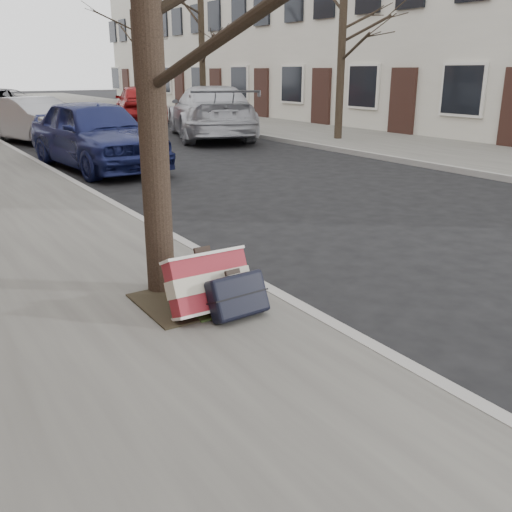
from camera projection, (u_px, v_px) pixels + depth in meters
ground at (455, 311)px, 5.04m from camera, size 120.00×120.00×0.00m
far_sidewalk at (262, 126)px, 21.02m from camera, size 4.00×70.00×0.12m
house_far at (357, 30)px, 23.47m from camera, size 6.70×40.00×7.20m
dirt_patch at (190, 300)px, 4.93m from camera, size 0.85×0.85×0.02m
suitcase_red at (209, 283)px, 4.63m from camera, size 0.67×0.37×0.52m
suitcase_navy at (238, 295)px, 4.55m from camera, size 0.50×0.31×0.38m
car_near_front at (96, 134)px, 12.09m from camera, size 2.11×4.45×1.47m
car_near_mid at (36, 121)px, 16.32m from camera, size 2.43×4.15×1.29m
car_near_back at (3, 109)px, 20.29m from camera, size 3.61×5.47×1.40m
car_far_front at (210, 112)px, 17.56m from camera, size 3.89×5.88×1.58m
car_far_back at (140, 103)px, 22.70m from camera, size 3.01×4.84×1.54m
tree_far_a at (342, 36)px, 15.84m from camera, size 0.22×0.22×5.59m
tree_far_b at (202, 54)px, 22.66m from camera, size 0.24×0.24×5.00m
tree_far_c at (135, 60)px, 28.52m from camera, size 0.21×0.21×4.72m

